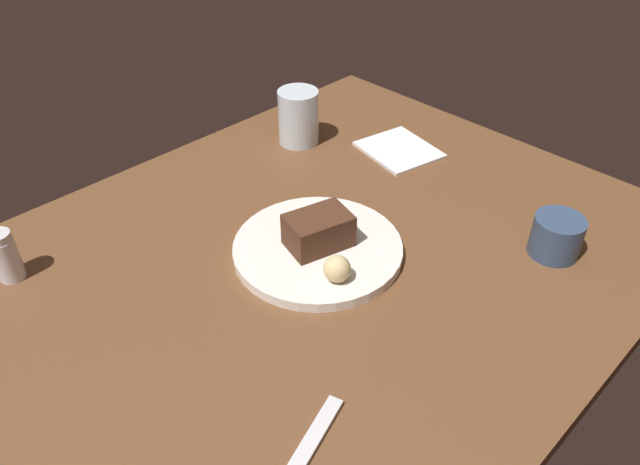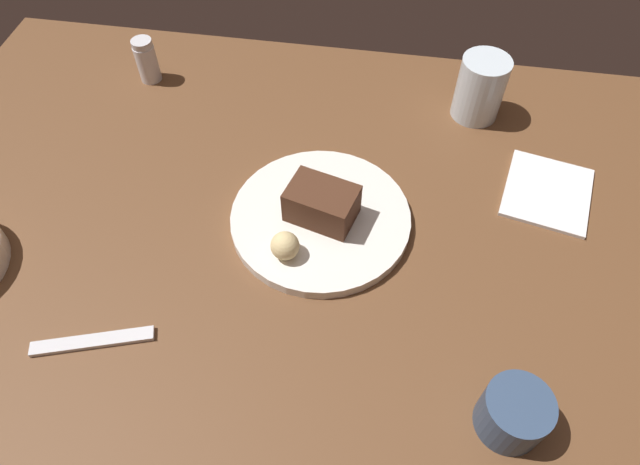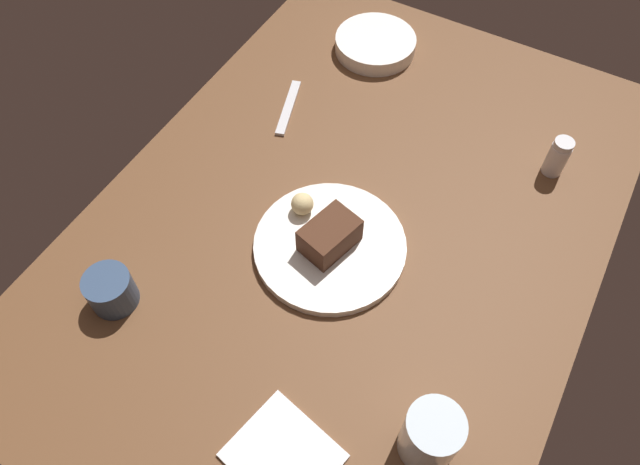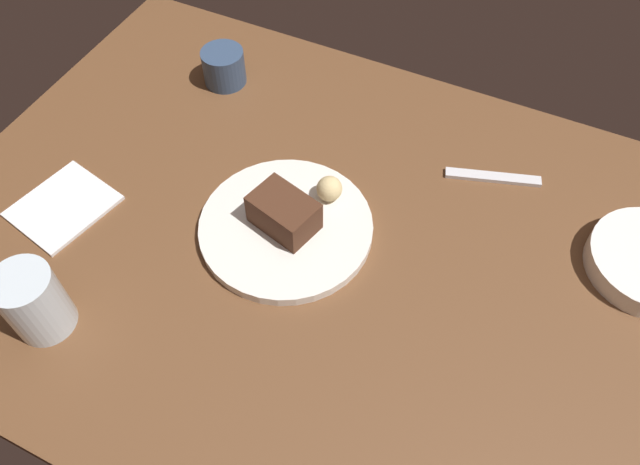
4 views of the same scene
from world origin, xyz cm
name	(u,v)px [view 2 (image 2 of 4)]	position (x,y,z in cm)	size (l,w,h in cm)	color
dining_table	(274,222)	(0.00, 0.00, 1.50)	(120.00, 84.00, 3.00)	brown
dessert_plate	(320,220)	(7.03, -0.19, 3.81)	(25.78, 25.78, 1.62)	white
chocolate_cake_slice	(322,204)	(7.19, -0.03, 7.24)	(9.40, 6.38, 5.23)	#472819
bread_roll	(285,246)	(3.43, -7.44, 6.58)	(3.90, 3.90, 3.90)	#DBC184
salt_shaker	(147,60)	(-28.21, 27.49, 6.89)	(3.71, 3.71, 7.89)	silver
water_glass	(480,88)	(28.95, 27.36, 8.29)	(7.83, 7.83, 10.58)	silver
coffee_cup	(513,413)	(32.46, -25.23, 6.15)	(7.52, 7.52, 6.31)	#334766
dessert_spoon	(93,341)	(-17.87, -23.30, 3.35)	(15.00, 1.80, 0.70)	silver
folded_napkin	(547,192)	(39.88, 10.86, 3.30)	(12.25, 13.89, 0.60)	white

